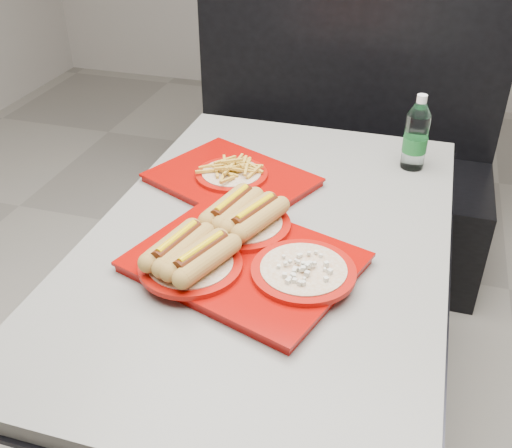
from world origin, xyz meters
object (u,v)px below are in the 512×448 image
(tray_far, at_px, (232,176))
(water_bottle, at_px, (416,137))
(booth_bench, at_px, (334,166))
(tray_near, at_px, (239,250))
(diner_table, at_px, (268,285))

(tray_far, height_order, water_bottle, water_bottle)
(booth_bench, bearing_deg, tray_far, -101.47)
(tray_near, relative_size, water_bottle, 2.52)
(diner_table, bearing_deg, water_bottle, 56.32)
(booth_bench, height_order, water_bottle, booth_bench)
(tray_near, height_order, water_bottle, water_bottle)
(diner_table, bearing_deg, tray_near, -104.24)
(tray_far, bearing_deg, booth_bench, 78.53)
(booth_bench, height_order, tray_far, booth_bench)
(tray_far, bearing_deg, tray_near, -69.12)
(tray_near, bearing_deg, tray_far, 110.88)
(tray_far, distance_m, water_bottle, 0.57)
(tray_near, bearing_deg, water_bottle, 60.13)
(booth_bench, distance_m, tray_far, 0.96)
(diner_table, relative_size, water_bottle, 6.08)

